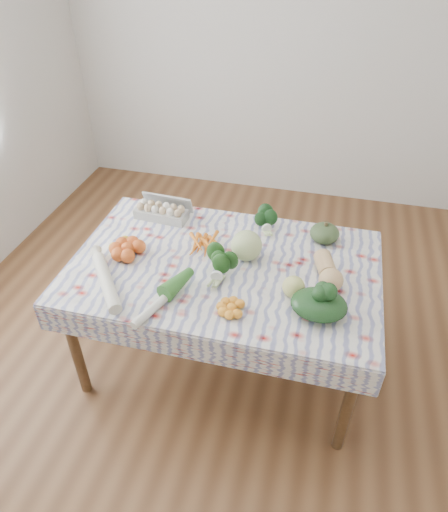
{
  "coord_description": "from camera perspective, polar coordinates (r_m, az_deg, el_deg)",
  "views": [
    {
      "loc": [
        0.47,
        -1.87,
        2.31
      ],
      "look_at": [
        0.0,
        0.0,
        0.82
      ],
      "focal_mm": 32.0,
      "sensor_mm": 36.0,
      "label": 1
    }
  ],
  "objects": [
    {
      "name": "daikon",
      "position": [
        2.39,
        -14.5,
        -3.12
      ],
      "size": [
        0.33,
        0.41,
        0.07
      ],
      "primitive_type": "cylinder",
      "rotation": [
        1.57,
        0.0,
        0.65
      ],
      "color": "silver",
      "rests_on": "tablecloth"
    },
    {
      "name": "cabbage",
      "position": [
        2.47,
        2.82,
        1.32
      ],
      "size": [
        0.19,
        0.19,
        0.17
      ],
      "primitive_type": "sphere",
      "rotation": [
        0.0,
        0.0,
        0.15
      ],
      "color": "#B7CA81",
      "rests_on": "tablecloth"
    },
    {
      "name": "wall_back",
      "position": [
        4.24,
        8.25,
        25.03
      ],
      "size": [
        4.0,
        0.04,
        2.8
      ],
      "primitive_type": "cube",
      "color": "silver",
      "rests_on": "ground"
    },
    {
      "name": "broccoli",
      "position": [
        2.36,
        -0.61,
        -1.45
      ],
      "size": [
        0.16,
        0.16,
        0.12
      ],
      "primitive_type": "ellipsoid",
      "rotation": [
        0.0,
        0.0,
        0.03
      ],
      "color": "#20511B",
      "rests_on": "tablecloth"
    },
    {
      "name": "orange_cluster",
      "position": [
        2.57,
        -11.97,
        0.88
      ],
      "size": [
        0.31,
        0.31,
        0.08
      ],
      "primitive_type": "cube",
      "rotation": [
        0.0,
        0.0,
        -0.25
      ],
      "color": "#D6551C",
      "rests_on": "tablecloth"
    },
    {
      "name": "grapefruit",
      "position": [
        2.27,
        8.68,
        -3.83
      ],
      "size": [
        0.12,
        0.12,
        0.11
      ],
      "primitive_type": "sphere",
      "rotation": [
        0.0,
        0.0,
        -0.04
      ],
      "color": "#D0D272",
      "rests_on": "tablecloth"
    },
    {
      "name": "carrot_bunch",
      "position": [
        2.57,
        -2.46,
        1.19
      ],
      "size": [
        0.26,
        0.25,
        0.04
      ],
      "primitive_type": "cube",
      "rotation": [
        0.0,
        0.0,
        0.3
      ],
      "color": "orange",
      "rests_on": "tablecloth"
    },
    {
      "name": "kale_bunch",
      "position": [
        2.72,
        5.29,
        4.52
      ],
      "size": [
        0.18,
        0.17,
        0.13
      ],
      "primitive_type": "ellipsoid",
      "rotation": [
        0.0,
        0.0,
        0.32
      ],
      "color": "#153A16",
      "rests_on": "tablecloth"
    },
    {
      "name": "egg_carton",
      "position": [
        2.85,
        -7.86,
        5.42
      ],
      "size": [
        0.33,
        0.15,
        0.09
      ],
      "primitive_type": "cube",
      "rotation": [
        0.0,
        0.0,
        -0.07
      ],
      "color": "#AEAEA8",
      "rests_on": "tablecloth"
    },
    {
      "name": "leek",
      "position": [
        2.25,
        -7.62,
        -5.37
      ],
      "size": [
        0.19,
        0.42,
        0.05
      ],
      "primitive_type": "cylinder",
      "rotation": [
        1.57,
        0.0,
        -0.34
      ],
      "color": "silver",
      "rests_on": "tablecloth"
    },
    {
      "name": "ground",
      "position": [
        3.01,
        0.0,
        -12.43
      ],
      "size": [
        4.5,
        4.5,
        0.0
      ],
      "primitive_type": "plane",
      "color": "brown",
      "rests_on": "ground"
    },
    {
      "name": "tablecloth",
      "position": [
        2.48,
        0.0,
        -1.17
      ],
      "size": [
        1.66,
        1.06,
        0.01
      ],
      "primitive_type": "cube",
      "color": "silver",
      "rests_on": "dining_table"
    },
    {
      "name": "kabocha_squash",
      "position": [
        2.68,
        12.47,
        2.81
      ],
      "size": [
        0.21,
        0.21,
        0.11
      ],
      "primitive_type": "ellipsoid",
      "rotation": [
        0.0,
        0.0,
        0.28
      ],
      "color": "#3C532D",
      "rests_on": "tablecloth"
    },
    {
      "name": "dining_table",
      "position": [
        2.53,
        0.0,
        -2.54
      ],
      "size": [
        1.6,
        1.0,
        0.75
      ],
      "color": "brown",
      "rests_on": "ground"
    },
    {
      "name": "butternut_squash",
      "position": [
        2.4,
        12.88,
        -1.69
      ],
      "size": [
        0.19,
        0.29,
        0.12
      ],
      "primitive_type": "ellipsoid",
      "rotation": [
        0.0,
        0.0,
        0.28
      ],
      "color": "tan",
      "rests_on": "tablecloth"
    },
    {
      "name": "mandarin_cluster",
      "position": [
        2.19,
        0.94,
        -6.41
      ],
      "size": [
        0.18,
        0.18,
        0.05
      ],
      "primitive_type": "cube",
      "rotation": [
        0.0,
        0.0,
        0.05
      ],
      "color": "#FF9D28",
      "rests_on": "tablecloth"
    },
    {
      "name": "spinach_bag",
      "position": [
        2.2,
        11.78,
        -5.97
      ],
      "size": [
        0.3,
        0.26,
        0.12
      ],
      "primitive_type": "ellipsoid",
      "rotation": [
        0.0,
        0.0,
        0.18
      ],
      "color": "black",
      "rests_on": "tablecloth"
    }
  ]
}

